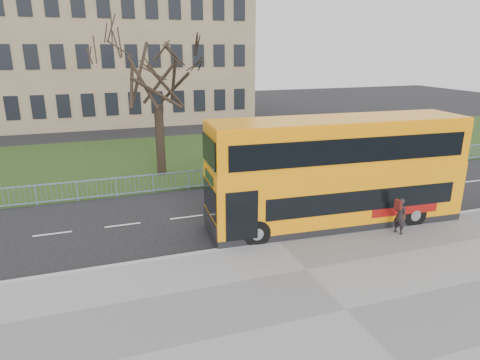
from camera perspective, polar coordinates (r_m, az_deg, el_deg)
name	(u,v)px	position (r m, az deg, el deg)	size (l,w,h in m)	color
ground	(264,229)	(19.44, 3.20, -6.51)	(120.00, 120.00, 0.00)	black
pavement	(346,311)	(14.16, 13.93, -16.61)	(80.00, 10.50, 0.12)	slate
kerb	(278,241)	(18.11, 5.06, -8.16)	(80.00, 0.20, 0.14)	#9C9C9F
grass_verge	(193,155)	(32.43, -6.30, 3.29)	(80.00, 15.40, 0.08)	#1D3413
guard_railing	(222,177)	(25.10, -2.42, 0.41)	(40.00, 0.12, 1.10)	#7A9CDA
bare_tree	(157,91)	(26.84, -10.96, 11.52)	(7.27, 7.27, 10.39)	black
civic_building	(105,55)	(51.48, -17.60, 15.61)	(30.00, 15.00, 14.00)	#79684D
yellow_bus	(337,170)	(19.54, 12.79, 1.32)	(11.71, 3.43, 4.85)	orange
pedestrian	(400,216)	(19.63, 20.56, -4.50)	(0.58, 0.38, 1.60)	black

